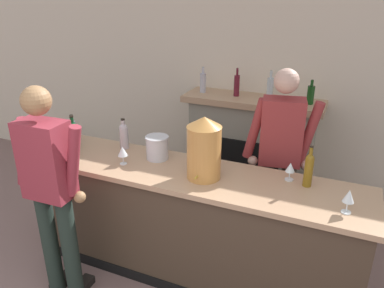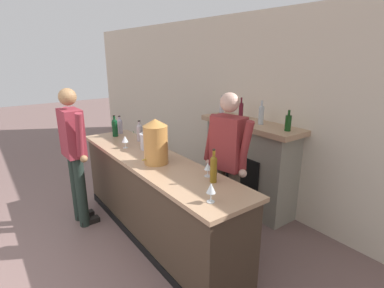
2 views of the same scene
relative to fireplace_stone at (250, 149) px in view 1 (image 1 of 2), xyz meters
The scene contains 15 objects.
wall_back_panel 0.77m from the fireplace_stone, 72.82° to the left, with size 12.00×0.07×2.75m.
bar_counter 1.51m from the fireplace_stone, 95.09° to the right, with size 2.90×0.67×1.02m.
fireplace_stone is the anchor object (origin of this frame).
potted_plant_corner 2.73m from the fireplace_stone, behind, with size 0.33×0.36×0.68m.
person_customer 2.39m from the fireplace_stone, 114.48° to the right, with size 0.66×0.31×1.80m.
person_bartender 1.08m from the fireplace_stone, 61.31° to the right, with size 0.65×0.36×1.81m.
copper_dispenser 1.65m from the fireplace_stone, 89.42° to the right, with size 0.27×0.31×0.51m.
ice_bucket_steel 1.52m from the fireplace_stone, 109.81° to the right, with size 0.21×0.21×0.21m.
wine_bottle_burgundy_dark 2.02m from the fireplace_stone, 137.01° to the right, with size 0.08×0.08×0.27m.
wine_bottle_port_short 2.03m from the fireplace_stone, 132.02° to the right, with size 0.08×0.08×0.32m.
wine_bottle_rose_blush 1.63m from the fireplace_stone, 124.67° to the right, with size 0.08×0.08×0.29m.
wine_bottle_riesling_slim 1.64m from the fireplace_stone, 59.74° to the right, with size 0.07×0.07×0.33m.
wine_glass_front_left 2.01m from the fireplace_stone, 56.37° to the right, with size 0.08×0.08×0.17m.
wine_glass_near_bucket 1.53m from the fireplace_stone, 63.61° to the right, with size 0.07×0.07×0.15m.
wine_glass_front_right 1.79m from the fireplace_stone, 114.04° to the right, with size 0.09×0.09×0.16m.
Camera 1 is at (0.91, -0.40, 2.40)m, focal length 35.00 mm.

